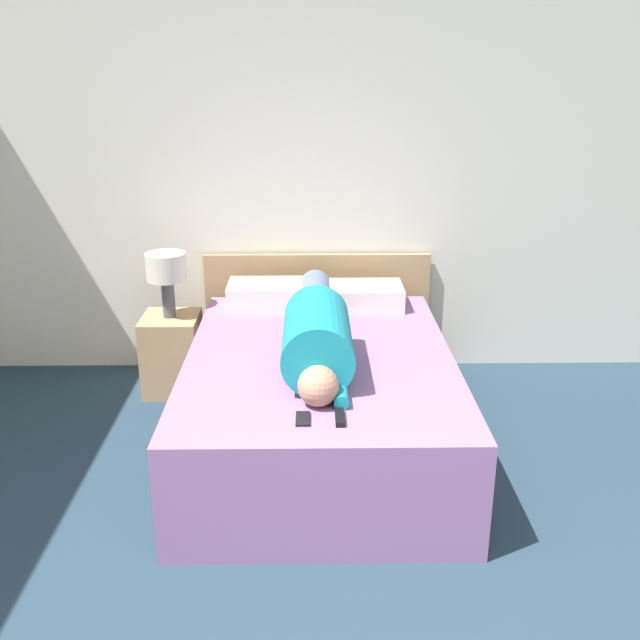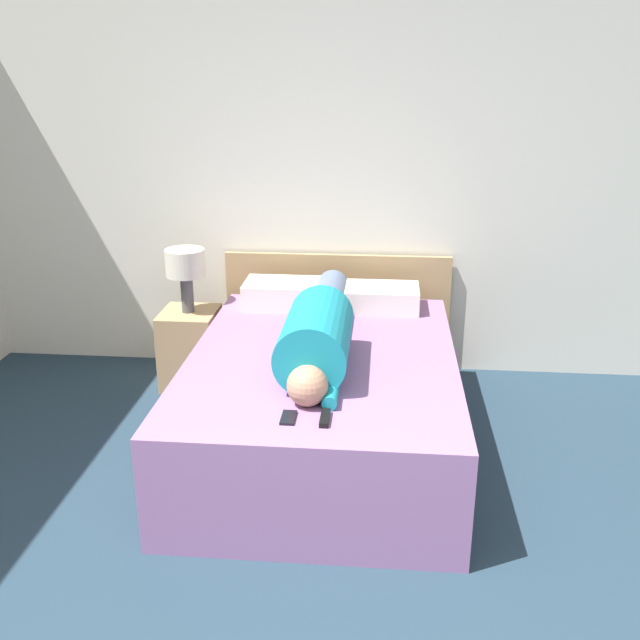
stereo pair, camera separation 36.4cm
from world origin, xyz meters
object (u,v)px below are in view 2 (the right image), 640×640
person_lying (319,330)px  pillow_second (380,298)px  tv_remote (325,418)px  cell_phone (288,418)px  pillow_near_headboard (285,294)px  nightstand (191,348)px  table_lamp (185,267)px  bed (323,401)px

person_lying → pillow_second: bearing=69.4°
tv_remote → cell_phone: tv_remote is taller
tv_remote → cell_phone: size_ratio=1.15×
pillow_near_headboard → cell_phone: bearing=-81.5°
nightstand → tv_remote: tv_remote is taller
table_lamp → nightstand: bearing=-90.0°
pillow_near_headboard → pillow_second: bearing=0.0°
pillow_second → tv_remote: size_ratio=3.26×
person_lying → table_lamp: bearing=139.1°
table_lamp → person_lying: (0.95, -0.82, -0.10)m
bed → cell_phone: 0.83m
table_lamp → cell_phone: bearing=-60.6°
bed → tv_remote: size_ratio=13.56×
pillow_second → tv_remote: 1.59m
person_lying → bed: bearing=66.2°
person_lying → cell_phone: size_ratio=12.95×
nightstand → cell_phone: bearing=-60.6°
person_lying → pillow_near_headboard: size_ratio=3.27×
bed → nightstand: 1.24m
cell_phone → table_lamp: bearing=119.4°
cell_phone → tv_remote: bearing=-0.4°
table_lamp → pillow_second: 1.28m
person_lying → cell_phone: person_lying is taller
table_lamp → pillow_near_headboard: bearing=1.5°
pillow_near_headboard → tv_remote: size_ratio=3.43×
nightstand → cell_phone: 1.82m
table_lamp → pillow_near_headboard: size_ratio=0.82×
cell_phone → nightstand: bearing=119.4°
bed → person_lying: (-0.01, -0.03, 0.44)m
bed → table_lamp: table_lamp is taller
bed → tv_remote: (0.08, -0.77, 0.30)m
nightstand → table_lamp: 0.57m
table_lamp → person_lying: table_lamp is taller
cell_phone → bed: bearing=83.7°
table_lamp → pillow_second: table_lamp is taller
person_lying → pillow_second: 0.90m
bed → person_lying: person_lying is taller
bed → pillow_near_headboard: size_ratio=3.95×
bed → table_lamp: size_ratio=4.80×
nightstand → table_lamp: bearing=90.0°
nightstand → tv_remote: (1.04, -1.56, 0.33)m
pillow_near_headboard → pillow_second: 0.62m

